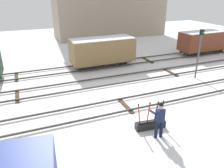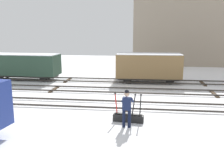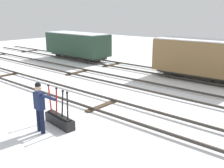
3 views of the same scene
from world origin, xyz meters
TOP-DOWN VIEW (x-y plane):
  - ground_plane at (0.00, 0.00)m, footprint 60.00×60.00m
  - track_main_line at (0.00, 0.00)m, footprint 44.00×1.94m
  - track_siding_near at (0.00, 3.73)m, footprint 44.00×1.94m
  - track_siding_far at (0.00, 7.36)m, footprint 44.00×1.94m
  - switch_lever_frame at (0.17, -2.52)m, footprint 1.55×0.54m
  - rail_worker at (0.13, -3.26)m, footprint 0.59×0.73m
  - freight_car_back_track at (1.27, 7.36)m, footprint 5.52×2.25m
  - freight_car_mid_siding at (-9.91, 7.36)m, footprint 6.43×2.38m

SIDE VIEW (x-z plane):
  - ground_plane at x=0.00m, z-range 0.00..0.00m
  - track_main_line at x=0.00m, z-range 0.02..0.20m
  - track_siding_near at x=0.00m, z-range 0.02..0.20m
  - track_siding_far at x=0.00m, z-range 0.02..0.20m
  - switch_lever_frame at x=0.17m, z-range -0.48..0.98m
  - rail_worker at x=0.13m, z-range 0.12..1.93m
  - freight_car_mid_siding at x=-9.91m, z-range 0.18..2.53m
  - freight_car_back_track at x=1.27m, z-range 0.18..2.69m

